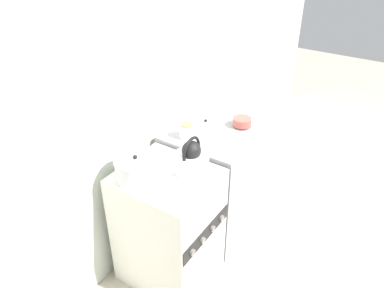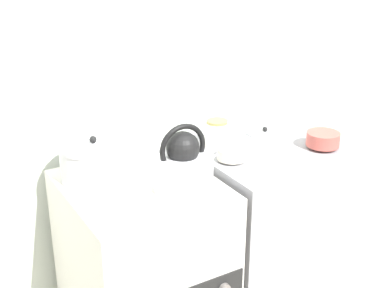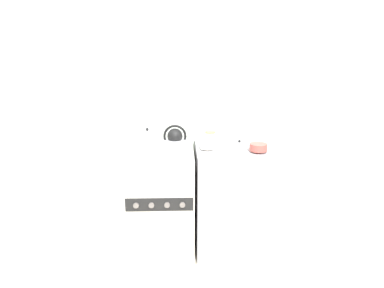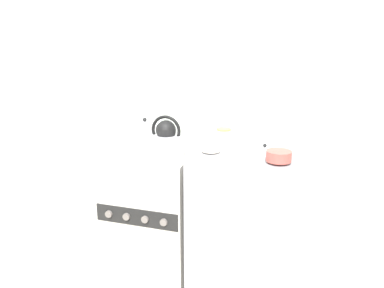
{
  "view_description": "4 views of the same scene",
  "coord_description": "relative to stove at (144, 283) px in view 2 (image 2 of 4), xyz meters",
  "views": [
    {
      "loc": [
        -1.53,
        -0.9,
        2.34
      ],
      "look_at": [
        0.28,
        0.29,
        1.01
      ],
      "focal_mm": 35.0,
      "sensor_mm": 36.0,
      "label": 1
    },
    {
      "loc": [
        -0.76,
        -1.37,
        1.82
      ],
      "look_at": [
        0.25,
        0.35,
        1.01
      ],
      "focal_mm": 50.0,
      "sensor_mm": 36.0,
      "label": 2
    },
    {
      "loc": [
        0.19,
        -2.15,
        1.67
      ],
      "look_at": [
        0.27,
        0.29,
        0.98
      ],
      "focal_mm": 28.0,
      "sensor_mm": 36.0,
      "label": 3
    },
    {
      "loc": [
        0.94,
        -1.88,
        1.62
      ],
      "look_at": [
        0.25,
        0.33,
        0.96
      ],
      "focal_mm": 35.0,
      "sensor_mm": 36.0,
      "label": 4
    }
  ],
  "objects": [
    {
      "name": "wall_back",
      "position": [
        0.0,
        0.41,
        0.79
      ],
      "size": [
        7.0,
        0.06,
        2.5
      ],
      "color": "silver",
      "rests_on": "ground_plane"
    },
    {
      "name": "stove",
      "position": [
        0.0,
        0.0,
        0.0
      ],
      "size": [
        0.56,
        0.64,
        0.91
      ],
      "color": "beige",
      "rests_on": "ground_plane"
    },
    {
      "name": "counter",
      "position": [
        0.62,
        0.01,
        0.01
      ],
      "size": [
        0.64,
        0.64,
        0.94
      ],
      "color": "#99999E",
      "rests_on": "ground_plane"
    },
    {
      "name": "kettle",
      "position": [
        0.13,
        -0.11,
        0.55
      ],
      "size": [
        0.28,
        0.23,
        0.26
      ],
      "color": "silver",
      "rests_on": "stove"
    },
    {
      "name": "cooking_pot",
      "position": [
        -0.13,
        0.14,
        0.53
      ],
      "size": [
        0.27,
        0.27,
        0.18
      ],
      "color": "silver",
      "rests_on": "stove"
    },
    {
      "name": "enamel_bowl",
      "position": [
        0.81,
        -0.13,
        0.52
      ],
      "size": [
        0.14,
        0.14,
        0.07
      ],
      "color": "#B75147",
      "rests_on": "counter"
    },
    {
      "name": "small_ceramic_bowl",
      "position": [
        0.39,
        -0.04,
        0.51
      ],
      "size": [
        0.12,
        0.12,
        0.06
      ],
      "color": "beige",
      "rests_on": "counter"
    },
    {
      "name": "storage_jar",
      "position": [
        0.44,
        0.13,
        0.54
      ],
      "size": [
        0.11,
        0.11,
        0.11
      ],
      "color": "silver",
      "rests_on": "counter"
    },
    {
      "name": "loose_pot_lid",
      "position": [
        0.7,
        0.14,
        0.49
      ],
      "size": [
        0.17,
        0.17,
        0.03
      ],
      "color": "silver",
      "rests_on": "counter"
    }
  ]
}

